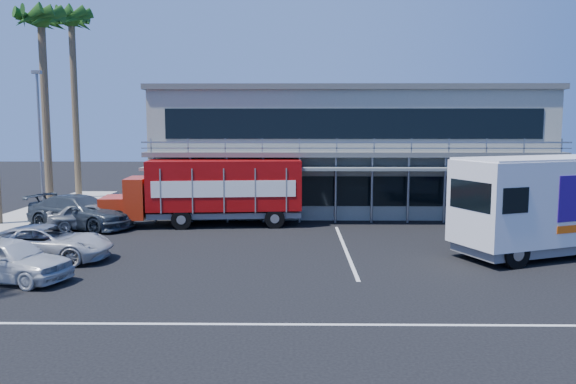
{
  "coord_description": "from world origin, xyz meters",
  "views": [
    {
      "loc": [
        -0.1,
        -19.94,
        5.09
      ],
      "look_at": [
        -0.39,
        3.66,
        2.3
      ],
      "focal_mm": 35.0,
      "sensor_mm": 36.0,
      "label": 1
    }
  ],
  "objects": [
    {
      "name": "parked_car_a",
      "position": [
        -9.5,
        -2.0,
        0.73
      ],
      "size": [
        4.58,
        2.9,
        1.45
      ],
      "primitive_type": "imported",
      "rotation": [
        0.0,
        0.0,
        1.27
      ],
      "color": "silver",
      "rests_on": "ground"
    },
    {
      "name": "palm_f",
      "position": [
        -15.1,
        18.5,
        11.47
      ],
      "size": [
        2.8,
        2.8,
        13.25
      ],
      "color": "brown",
      "rests_on": "ground"
    },
    {
      "name": "white_van",
      "position": [
        9.99,
        2.0,
        2.06
      ],
      "size": [
        8.39,
        5.51,
        3.88
      ],
      "rotation": [
        0.0,
        0.0,
        0.38
      ],
      "color": "white",
      "rests_on": "ground"
    },
    {
      "name": "parked_car_c",
      "position": [
        -9.5,
        0.8,
        0.68
      ],
      "size": [
        4.96,
        2.44,
        1.35
      ],
      "primitive_type": "imported",
      "rotation": [
        0.0,
        0.0,
        1.53
      ],
      "color": "#BABABC",
      "rests_on": "ground"
    },
    {
      "name": "parked_car_d",
      "position": [
        -10.81,
        7.6,
        0.82
      ],
      "size": [
        6.11,
        4.24,
        1.64
      ],
      "primitive_type": "imported",
      "rotation": [
        0.0,
        0.0,
        1.19
      ],
      "color": "#313941",
      "rests_on": "ground"
    },
    {
      "name": "building",
      "position": [
        3.0,
        14.94,
        3.66
      ],
      "size": [
        22.4,
        12.0,
        7.3
      ],
      "color": "gray",
      "rests_on": "ground"
    },
    {
      "name": "red_truck",
      "position": [
        -4.37,
        8.44,
        1.84
      ],
      "size": [
        10.14,
        3.19,
        3.36
      ],
      "rotation": [
        0.0,
        0.0,
        0.08
      ],
      "color": "#B3250E",
      "rests_on": "ground"
    },
    {
      "name": "ground",
      "position": [
        0.0,
        0.0,
        0.0
      ],
      "size": [
        120.0,
        120.0,
        0.0
      ],
      "primitive_type": "plane",
      "color": "black",
      "rests_on": "ground"
    },
    {
      "name": "light_pole_far",
      "position": [
        -14.2,
        11.0,
        4.5
      ],
      "size": [
        0.5,
        0.25,
        8.09
      ],
      "color": "gray",
      "rests_on": "ground"
    },
    {
      "name": "parked_car_e",
      "position": [
        -10.11,
        7.2,
        0.69
      ],
      "size": [
        4.25,
        2.2,
        1.38
      ],
      "primitive_type": "imported",
      "rotation": [
        0.0,
        0.0,
        1.72
      ],
      "color": "gray",
      "rests_on": "ground"
    },
    {
      "name": "palm_e",
      "position": [
        -14.7,
        13.0,
        10.57
      ],
      "size": [
        2.8,
        2.8,
        12.25
      ],
      "color": "brown",
      "rests_on": "ground"
    }
  ]
}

